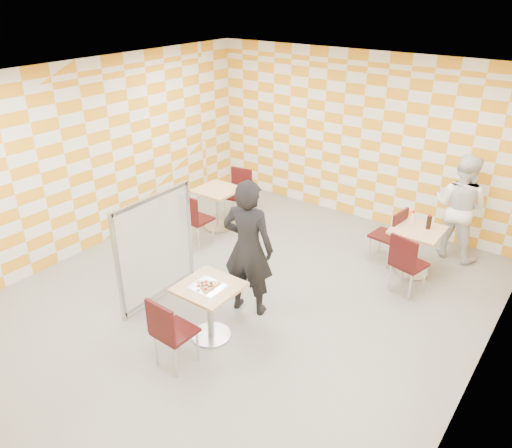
{
  "coord_description": "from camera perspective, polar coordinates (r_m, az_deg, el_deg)",
  "views": [
    {
      "loc": [
        3.56,
        -4.55,
        4.05
      ],
      "look_at": [
        0.1,
        0.2,
        1.15
      ],
      "focal_mm": 35.0,
      "sensor_mm": 36.0,
      "label": 1
    }
  ],
  "objects": [
    {
      "name": "room_shell",
      "position": [
        6.71,
        1.04,
        3.95
      ],
      "size": [
        7.0,
        7.0,
        7.0
      ],
      "color": "gray",
      "rests_on": "ground"
    },
    {
      "name": "main_table",
      "position": [
        6.16,
        -5.32,
        -8.94
      ],
      "size": [
        0.7,
        0.7,
        0.75
      ],
      "color": "#DAB075",
      "rests_on": "ground"
    },
    {
      "name": "second_table",
      "position": [
        7.79,
        17.78,
        -2.12
      ],
      "size": [
        0.7,
        0.7,
        0.75
      ],
      "color": "#DAB075",
      "rests_on": "ground"
    },
    {
      "name": "empty_table",
      "position": [
        8.84,
        -4.39,
        2.57
      ],
      "size": [
        0.7,
        0.7,
        0.75
      ],
      "color": "#DAB075",
      "rests_on": "ground"
    },
    {
      "name": "chair_main_front",
      "position": [
        5.75,
        -9.96,
        -11.73
      ],
      "size": [
        0.44,
        0.44,
        0.92
      ],
      "color": "#3A0B0B",
      "rests_on": "ground"
    },
    {
      "name": "chair_second_front",
      "position": [
        7.22,
        16.77,
        -3.99
      ],
      "size": [
        0.51,
        0.52,
        0.92
      ],
      "color": "#3A0B0B",
      "rests_on": "ground"
    },
    {
      "name": "chair_second_side",
      "position": [
        7.95,
        15.27,
        -0.9
      ],
      "size": [
        0.48,
        0.47,
        0.92
      ],
      "color": "#3A0B0B",
      "rests_on": "ground"
    },
    {
      "name": "chair_empty_near",
      "position": [
        8.25,
        -7.18,
        0.9
      ],
      "size": [
        0.43,
        0.44,
        0.92
      ],
      "color": "#3A0B0B",
      "rests_on": "ground"
    },
    {
      "name": "chair_empty_far",
      "position": [
        9.25,
        -1.95,
        3.98
      ],
      "size": [
        0.49,
        0.49,
        0.92
      ],
      "color": "#3A0B0B",
      "rests_on": "ground"
    },
    {
      "name": "partition",
      "position": [
        6.85,
        -11.38,
        -2.69
      ],
      "size": [
        0.08,
        1.38,
        1.55
      ],
      "color": "white",
      "rests_on": "ground"
    },
    {
      "name": "man_dark",
      "position": [
        6.4,
        -0.92,
        -2.77
      ],
      "size": [
        0.77,
        0.6,
        1.88
      ],
      "primitive_type": "imported",
      "rotation": [
        0.0,
        0.0,
        3.39
      ],
      "color": "black",
      "rests_on": "ground"
    },
    {
      "name": "man_white",
      "position": [
        8.4,
        22.27,
        1.84
      ],
      "size": [
        0.91,
        0.76,
        1.71
      ],
      "primitive_type": "imported",
      "rotation": [
        0.0,
        0.0,
        3.0
      ],
      "color": "white",
      "rests_on": "ground"
    },
    {
      "name": "pizza_on_foil",
      "position": [
        6.0,
        -5.52,
        -6.99
      ],
      "size": [
        0.4,
        0.4,
        0.04
      ],
      "color": "silver",
      "rests_on": "main_table"
    },
    {
      "name": "sport_bottle",
      "position": [
        7.81,
        17.48,
        0.7
      ],
      "size": [
        0.06,
        0.06,
        0.2
      ],
      "color": "white",
      "rests_on": "second_table"
    },
    {
      "name": "soda_bottle",
      "position": [
        7.7,
        19.16,
        0.18
      ],
      "size": [
        0.07,
        0.07,
        0.23
      ],
      "color": "black",
      "rests_on": "second_table"
    }
  ]
}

